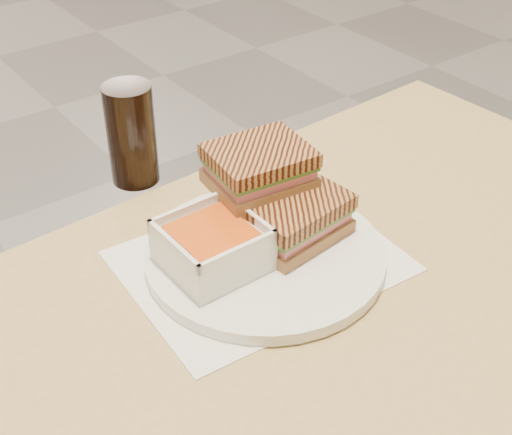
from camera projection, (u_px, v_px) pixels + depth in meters
main_table at (305, 394)px, 0.90m from camera, size 1.23×0.76×0.75m
tray_liner at (260, 261)px, 0.92m from camera, size 0.35×0.28×0.00m
plate at (265, 255)px, 0.92m from camera, size 0.30×0.30×0.02m
soup_bowl at (213, 247)px, 0.88m from camera, size 0.11×0.11×0.06m
panini_lower at (291, 216)px, 0.93m from camera, size 0.14×0.12×0.06m
panini_upper at (259, 168)px, 0.93m from camera, size 0.13×0.12×0.06m
cola_glass at (131, 134)px, 1.04m from camera, size 0.07×0.07×0.15m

